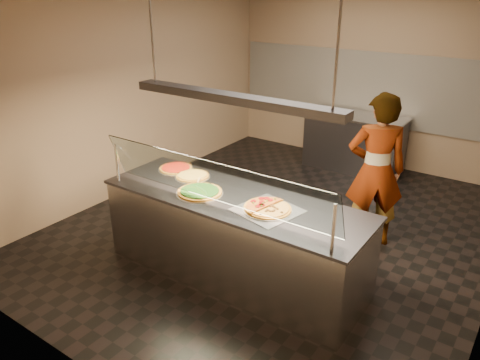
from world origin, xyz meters
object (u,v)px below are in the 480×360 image
Objects in this scene: pizza_spinach at (200,192)px; prep_table at (354,142)px; serving_counter at (234,237)px; half_pizza_sausage at (277,211)px; perforated_tray at (268,210)px; heat_lamp_housing at (233,98)px; sneeze_guard at (212,182)px; pizza_spatula at (201,182)px; worker at (376,171)px; half_pizza_pepperoni at (258,204)px; pizza_tomato at (176,168)px; pizza_cheese at (193,175)px.

prep_table is (0.16, 3.86, -0.48)m from pizza_spinach.
half_pizza_sausage is (0.55, -0.06, 0.49)m from serving_counter.
heat_lamp_housing is at bearing 173.06° from perforated_tray.
pizza_spatula is at bearing 139.45° from sneeze_guard.
heat_lamp_housing reaches higher than serving_counter.
prep_table is 0.70× the size of heat_lamp_housing.
perforated_tray is at bearing -80.69° from prep_table.
pizza_spinach is 0.27× the size of worker.
prep_table is (0.29, 3.68, -0.49)m from pizza_spatula.
half_pizza_sausage is (0.22, -0.00, -0.01)m from half_pizza_pepperoni.
half_pizza_pepperoni is at bearing -8.12° from pizza_spatula.
half_pizza_pepperoni is at bearing 179.26° from perforated_tray.
pizza_spatula reaches higher than serving_counter.
worker reaches higher than pizza_tomato.
worker is (1.40, 1.47, -0.03)m from pizza_spatula.
half_pizza_sausage is 0.21× the size of heat_lamp_housing.
worker is (1.28, 1.65, -0.02)m from pizza_spinach.
serving_counter is 0.60m from half_pizza_pepperoni.
pizza_tomato is at bearing 168.38° from perforated_tray.
half_pizza_pepperoni is at bearing 41.61° from sneeze_guard.
sneeze_guard is at bearing -152.25° from half_pizza_sausage.
perforated_tray is 1.33× the size of half_pizza_pepperoni.
half_pizza_sausage is at bearing -5.86° from serving_counter.
worker is (1.12, -2.21, 0.46)m from prep_table.
sneeze_guard is at bearing -138.39° from half_pizza_pepperoni.
prep_table is (-0.62, 3.80, -0.47)m from perforated_tray.
worker is at bearing 76.39° from half_pizza_sausage.
pizza_tomato is 1.58× the size of pizza_spatula.
half_pizza_pepperoni is 1.05m from pizza_cheese.
half_pizza_pepperoni is at bearing -12.77° from pizza_cheese.
worker is at bearing 46.36° from pizza_spatula.
serving_counter is at bearing 18.74° from pizza_spinach.
sneeze_guard is 1.64× the size of prep_table.
half_pizza_sausage is 1.92× the size of pizza_spatula.
heat_lamp_housing is (-0.93, -1.54, 1.02)m from worker.
heat_lamp_housing reaches higher than perforated_tray.
sneeze_guard is at bearing -146.49° from perforated_tray.
pizza_spatula is 0.14× the size of worker.
worker is (0.60, 1.59, -0.04)m from half_pizza_pepperoni.
pizza_cheese is (-1.13, 0.23, 0.01)m from perforated_tray.
half_pizza_sausage is 1.22× the size of pizza_tomato.
pizza_spinach reaches higher than perforated_tray.
perforated_tray is at bearing 42.67° from worker.
pizza_spatula is (-0.91, 0.12, 0.02)m from perforated_tray.
half_pizza_sausage reaches higher than pizza_spatula.
pizza_spatula is at bearing 16.28° from worker.
half_pizza_sausage is 1.00× the size of pizza_spinach.
sneeze_guard is 5.33× the size of half_pizza_sausage.
sneeze_guard reaches higher than half_pizza_pepperoni.
prep_table is at bearing 99.31° from perforated_tray.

